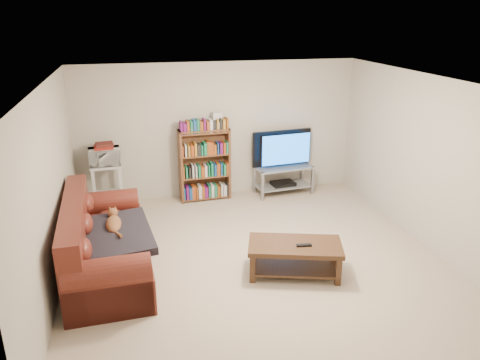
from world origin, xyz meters
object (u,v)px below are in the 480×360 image
object	(u,v)px
bookshelf	(205,164)
tv_stand	(283,175)
sofa	(101,248)
coffee_table	(295,253)

from	to	relation	value
bookshelf	tv_stand	bearing A→B (deg)	-5.29
sofa	bookshelf	distance (m)	2.79
coffee_table	bookshelf	xyz separation A→B (m)	(-0.70, 2.81, 0.37)
sofa	tv_stand	bearing A→B (deg)	31.48
coffee_table	tv_stand	size ratio (longest dim) A/B	1.19
sofa	bookshelf	bearing A→B (deg)	49.44
tv_stand	bookshelf	world-z (taller)	bookshelf
bookshelf	coffee_table	bearing A→B (deg)	-79.09
coffee_table	bookshelf	world-z (taller)	bookshelf
tv_stand	bookshelf	distance (m)	1.48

